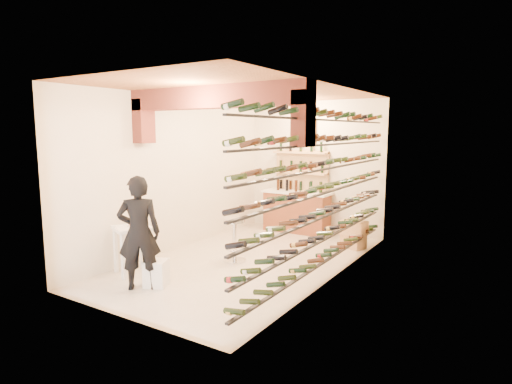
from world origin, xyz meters
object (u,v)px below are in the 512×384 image
tasting_table (132,235)px  back_counter (297,210)px  person (139,233)px  white_stool (156,273)px  crate_lower (353,241)px  chrome_barstool (234,236)px  wine_rack (323,186)px

tasting_table → back_counter: bearing=102.1°
tasting_table → person: 0.82m
white_stool → person: person is taller
tasting_table → white_stool: bearing=8.9°
tasting_table → crate_lower: size_ratio=2.17×
tasting_table → crate_lower: bearing=78.6°
white_stool → person: 0.73m
chrome_barstool → crate_lower: (1.60, 2.14, -0.35)m
crate_lower → wine_rack: bearing=-86.2°
crate_lower → chrome_barstool: bearing=-126.7°
person → wine_rack: bearing=-176.7°
chrome_barstool → crate_lower: chrome_barstool is taller
tasting_table → white_stool: 0.95m
tasting_table → person: size_ratio=0.57×
white_stool → chrome_barstool: chrome_barstool is taller
wine_rack → white_stool: size_ratio=13.51×
person → chrome_barstool: (0.44, 1.95, -0.41)m
wine_rack → white_stool: bearing=-136.9°
tasting_table → crate_lower: 4.57m
chrome_barstool → crate_lower: 2.69m
tasting_table → crate_lower: tasting_table is taller
crate_lower → person: bearing=-116.4°
person → tasting_table: bearing=-74.7°
back_counter → white_stool: size_ratio=4.03×
person → chrome_barstool: person is taller
person → crate_lower: size_ratio=3.83×
chrome_barstool → back_counter: bearing=92.1°
wine_rack → crate_lower: size_ratio=12.13×
chrome_barstool → tasting_table: bearing=-125.8°
back_counter → white_stool: (-0.20, -4.55, -0.32)m
chrome_barstool → crate_lower: bearing=53.3°
white_stool → wine_rack: bearing=43.1°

